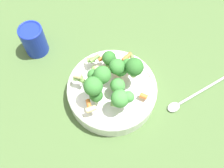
% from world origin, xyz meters
% --- Properties ---
extents(ground_plane, '(3.00, 3.00, 0.00)m').
position_xyz_m(ground_plane, '(0.00, 0.00, 0.00)').
color(ground_plane, '#4C6B38').
extents(bowl, '(0.24, 0.24, 0.05)m').
position_xyz_m(bowl, '(0.00, 0.00, 0.03)').
color(bowl, white).
rests_on(bowl, ground_plane).
extents(pasta_salad, '(0.20, 0.19, 0.09)m').
position_xyz_m(pasta_salad, '(-0.00, -0.00, 0.10)').
color(pasta_salad, '#8CB766').
rests_on(pasta_salad, bowl).
extents(cup, '(0.07, 0.07, 0.09)m').
position_xyz_m(cup, '(0.03, 0.27, 0.05)').
color(cup, '#192DAD').
rests_on(cup, ground_plane).
extents(spoon, '(0.18, 0.12, 0.01)m').
position_xyz_m(spoon, '(0.08, -0.19, 0.00)').
color(spoon, silver).
rests_on(spoon, ground_plane).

